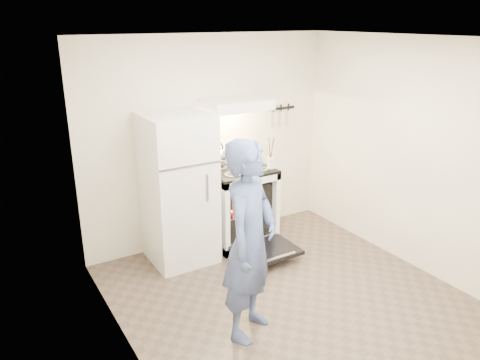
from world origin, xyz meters
name	(u,v)px	position (x,y,z in m)	size (l,w,h in m)	color
floor	(297,304)	(0.00, 0.00, 0.00)	(3.60, 3.60, 0.00)	brown
back_wall	(209,141)	(0.00, 1.80, 1.25)	(3.20, 0.02, 2.50)	#F1E7CB
refrigerator	(178,189)	(-0.58, 1.45, 0.85)	(0.70, 0.70, 1.70)	white
stove_body	(240,207)	(0.23, 1.48, 0.46)	(0.76, 0.65, 0.92)	white
cooktop	(240,170)	(0.23, 1.48, 0.94)	(0.76, 0.65, 0.03)	black
backsplash	(228,155)	(0.23, 1.76, 1.05)	(0.76, 0.07, 0.20)	white
oven_door	(266,251)	(0.23, 0.88, 0.12)	(0.70, 0.54, 0.04)	black
oven_rack	(240,208)	(0.23, 1.48, 0.44)	(0.60, 0.52, 0.01)	gray
range_hood	(236,104)	(0.23, 1.55, 1.71)	(0.76, 0.50, 0.12)	white
knife_strip	(282,108)	(1.05, 1.79, 1.55)	(0.40, 0.02, 0.03)	black
pizza_stone	(242,207)	(0.26, 1.47, 0.45)	(0.31, 0.31, 0.02)	#926F53
tea_kettle	(219,155)	(0.07, 1.70, 1.10)	(0.24, 0.20, 0.29)	silver
utensil_jar	(271,163)	(0.51, 1.23, 1.05)	(0.09, 0.09, 0.13)	silver
person	(250,241)	(-0.61, -0.10, 0.89)	(0.65, 0.42, 1.77)	navy
dutch_oven	(247,212)	(-0.42, 0.26, 0.98)	(0.33, 0.26, 0.22)	red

